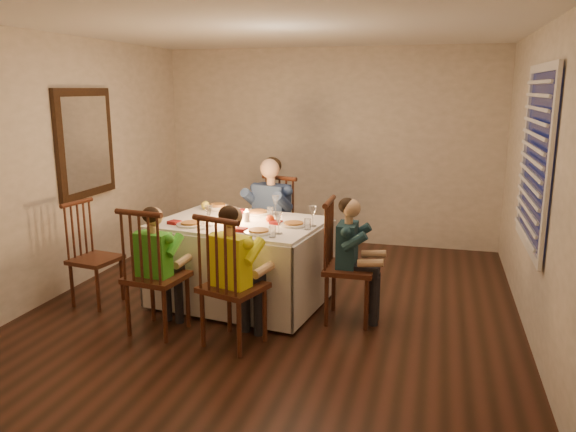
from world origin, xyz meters
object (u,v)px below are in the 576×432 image
(chair_end, at_px, (349,320))
(child_teal, at_px, (349,320))
(child_green, at_px, (160,331))
(chair_extra, at_px, (99,303))
(serving_bowl, at_px, (218,208))
(adult, at_px, (271,276))
(chair_near_left, at_px, (160,331))
(chair_adult, at_px, (271,276))
(chair_near_right, at_px, (235,344))
(child_yellow, at_px, (235,344))
(dining_table, at_px, (241,245))

(chair_end, bearing_deg, child_teal, -0.00)
(chair_end, xyz_separation_m, child_green, (-1.56, -0.67, 0.00))
(chair_extra, distance_m, child_green, 0.99)
(child_green, relative_size, serving_bowl, 5.33)
(adult, relative_size, child_teal, 1.18)
(chair_end, xyz_separation_m, adult, (-1.04, 0.98, 0.00))
(chair_near_left, height_order, child_teal, child_teal)
(chair_adult, relative_size, serving_bowl, 5.35)
(chair_near_left, relative_size, child_teal, 0.98)
(chair_near_right, xyz_separation_m, chair_extra, (-1.61, 0.50, 0.00))
(child_teal, bearing_deg, serving_bowl, 68.27)
(chair_extra, relative_size, child_teal, 0.90)
(chair_near_right, relative_size, chair_extra, 1.10)
(chair_end, xyz_separation_m, child_yellow, (-0.84, -0.74, 0.00))
(adult, bearing_deg, child_teal, -27.66)
(serving_bowl, bearing_deg, chair_adult, 42.57)
(chair_extra, relative_size, adult, 0.76)
(chair_near_right, xyz_separation_m, child_yellow, (0.00, 0.00, 0.00))
(chair_adult, xyz_separation_m, adult, (0.00, 0.00, 0.00))
(child_teal, height_order, serving_bowl, serving_bowl)
(chair_adult, bearing_deg, serving_bowl, -121.82)
(chair_near_left, height_order, serving_bowl, serving_bowl)
(chair_adult, xyz_separation_m, serving_bowl, (-0.45, -0.41, 0.85))
(dining_table, bearing_deg, chair_near_left, -110.71)
(chair_adult, height_order, child_yellow, child_yellow)
(chair_end, xyz_separation_m, child_teal, (0.00, 0.00, 0.00))
(chair_near_left, distance_m, chair_near_right, 0.72)
(chair_near_left, bearing_deg, chair_adult, -100.06)
(chair_extra, bearing_deg, child_yellow, -98.46)
(chair_near_right, distance_m, chair_end, 1.12)
(child_yellow, bearing_deg, child_teal, -121.25)
(child_yellow, bearing_deg, child_green, 12.00)
(dining_table, bearing_deg, chair_near_right, -65.98)
(chair_adult, bearing_deg, child_green, -91.66)
(child_teal, bearing_deg, chair_extra, 94.78)
(chair_adult, bearing_deg, dining_table, -78.08)
(serving_bowl, bearing_deg, child_green, -93.06)
(chair_near_left, xyz_separation_m, child_yellow, (0.72, -0.07, 0.00))
(chair_near_left, relative_size, serving_bowl, 5.35)
(child_green, relative_size, child_teal, 0.98)
(chair_extra, relative_size, serving_bowl, 4.87)
(chair_extra, bearing_deg, dining_table, -64.49)
(chair_adult, distance_m, chair_near_left, 1.73)
(chair_near_right, relative_size, child_yellow, 0.95)
(dining_table, distance_m, chair_extra, 1.53)
(chair_adult, height_order, child_teal, child_teal)
(chair_near_right, height_order, child_teal, child_teal)
(adult, distance_m, child_teal, 1.43)
(chair_adult, bearing_deg, child_yellow, -67.56)
(chair_near_left, distance_m, chair_extra, 0.99)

